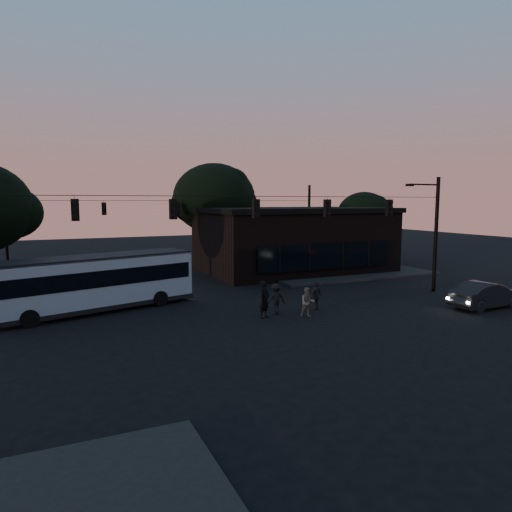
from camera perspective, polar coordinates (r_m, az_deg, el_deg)
name	(u,v)px	position (r m, az deg, el deg)	size (l,w,h in m)	color
ground	(292,329)	(21.69, 4.46, -9.05)	(120.00, 120.00, 0.00)	black
sidewalk_far_right	(335,270)	(39.55, 9.82, -1.78)	(14.00, 10.00, 0.15)	black
building	(293,239)	(39.33, 4.66, 2.12)	(15.40, 10.41, 5.40)	black
tree_behind	(214,199)	(42.64, -5.24, 7.16)	(7.60, 7.60, 9.43)	black
tree_right	(364,215)	(45.90, 13.32, 5.04)	(5.20, 5.20, 6.86)	black
signal_rig_near	(256,229)	(24.48, 0.00, 3.37)	(26.24, 0.30, 7.50)	black
signal_rig_far	(178,222)	(39.58, -9.72, 4.24)	(26.24, 0.30, 7.50)	black
bus	(96,280)	(26.14, -19.37, -2.87)	(11.01, 5.41, 3.02)	#8499A8
car	(486,295)	(28.62, 26.86, -4.35)	(1.57, 4.51, 1.49)	black
pedestrian_a	(265,300)	(23.34, 1.08, -5.48)	(0.69, 0.46, 1.91)	black
pedestrian_b	(307,302)	(23.74, 6.45, -5.76)	(0.75, 0.58, 1.54)	#52504A
pedestrian_c	(316,296)	(25.22, 7.46, -4.95)	(0.94, 0.39, 1.61)	black
pedestrian_d	(276,299)	(24.21, 2.50, -5.37)	(1.05, 0.60, 1.63)	black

